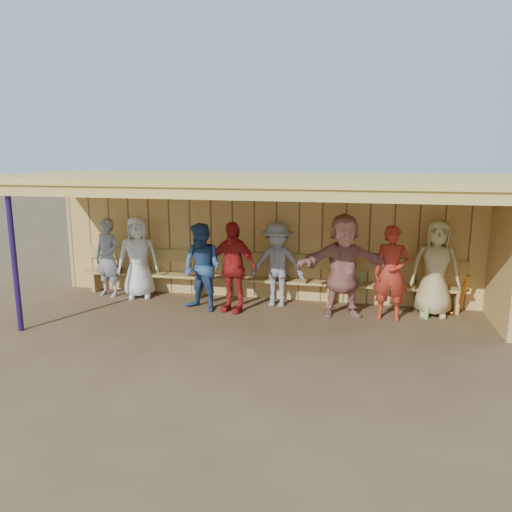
{
  "coord_description": "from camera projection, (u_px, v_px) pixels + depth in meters",
  "views": [
    {
      "loc": [
        1.79,
        -8.25,
        2.89
      ],
      "look_at": [
        0.0,
        0.35,
        1.05
      ],
      "focal_mm": 35.0,
      "sensor_mm": 36.0,
      "label": 1
    }
  ],
  "objects": [
    {
      "name": "player_a",
      "position": [
        108.0,
        257.0,
        10.07
      ],
      "size": [
        0.65,
        0.5,
        1.6
      ],
      "primitive_type": "imported",
      "rotation": [
        0.0,
        0.0,
        -0.22
      ],
      "color": "gray",
      "rests_on": "ground"
    },
    {
      "name": "player_f",
      "position": [
        343.0,
        265.0,
        8.81
      ],
      "size": [
        1.79,
        0.92,
        1.84
      ],
      "primitive_type": "imported",
      "rotation": [
        0.0,
        0.0,
        0.23
      ],
      "color": "tan",
      "rests_on": "ground"
    },
    {
      "name": "player_e",
      "position": [
        277.0,
        264.0,
        9.41
      ],
      "size": [
        1.06,
        0.63,
        1.62
      ],
      "primitive_type": "imported",
      "rotation": [
        0.0,
        0.0,
        0.03
      ],
      "color": "gray",
      "rests_on": "ground"
    },
    {
      "name": "bench",
      "position": [
        264.0,
        274.0,
        9.82
      ],
      "size": [
        7.6,
        0.34,
        0.93
      ],
      "color": "tan",
      "rests_on": "ground"
    },
    {
      "name": "player_g",
      "position": [
        391.0,
        273.0,
        8.64
      ],
      "size": [
        0.64,
        0.45,
        1.66
      ],
      "primitive_type": "imported",
      "rotation": [
        0.0,
        0.0,
        -0.09
      ],
      "color": "#AC2C1B",
      "rests_on": "ground"
    },
    {
      "name": "ground",
      "position": [
        252.0,
        318.0,
        8.86
      ],
      "size": [
        90.0,
        90.0,
        0.0
      ],
      "primitive_type": "plane",
      "color": "brown",
      "rests_on": "ground"
    },
    {
      "name": "dugout_structure",
      "position": [
        281.0,
        219.0,
        9.09
      ],
      "size": [
        8.8,
        3.2,
        2.5
      ],
      "color": "tan",
      "rests_on": "ground"
    },
    {
      "name": "player_d",
      "position": [
        232.0,
        267.0,
        9.09
      ],
      "size": [
        1.05,
        0.64,
        1.67
      ],
      "primitive_type": "imported",
      "rotation": [
        0.0,
        0.0,
        -0.25
      ],
      "color": "#B31F1C",
      "rests_on": "ground"
    },
    {
      "name": "player_h",
      "position": [
        435.0,
        268.0,
        8.83
      ],
      "size": [
        0.87,
        0.58,
        1.74
      ],
      "primitive_type": "imported",
      "rotation": [
        0.0,
        0.0,
        -0.03
      ],
      "color": "tan",
      "rests_on": "ground"
    },
    {
      "name": "player_b",
      "position": [
        138.0,
        257.0,
        9.96
      ],
      "size": [
        0.94,
        0.77,
        1.65
      ],
      "primitive_type": "imported",
      "rotation": [
        0.0,
        0.0,
        0.35
      ],
      "color": "white",
      "rests_on": "ground"
    },
    {
      "name": "player_c",
      "position": [
        202.0,
        267.0,
        9.13
      ],
      "size": [
        0.96,
        0.86,
        1.63
      ],
      "primitive_type": "imported",
      "rotation": [
        0.0,
        0.0,
        -0.37
      ],
      "color": "#2D4D7D",
      "rests_on": "ground"
    },
    {
      "name": "dugout_equipment",
      "position": [
        236.0,
        276.0,
        9.81
      ],
      "size": [
        6.97,
        0.62,
        0.8
      ],
      "color": "orange",
      "rests_on": "ground"
    }
  ]
}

